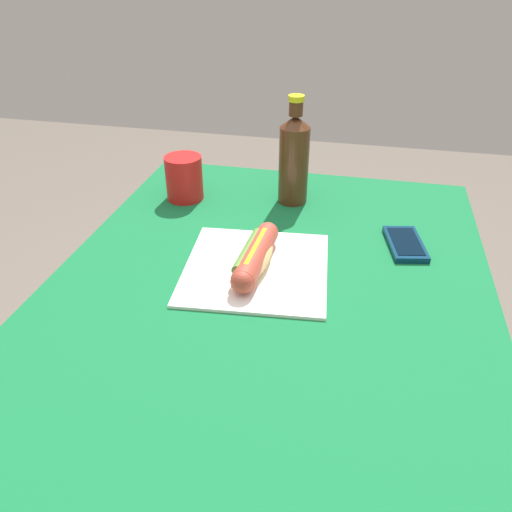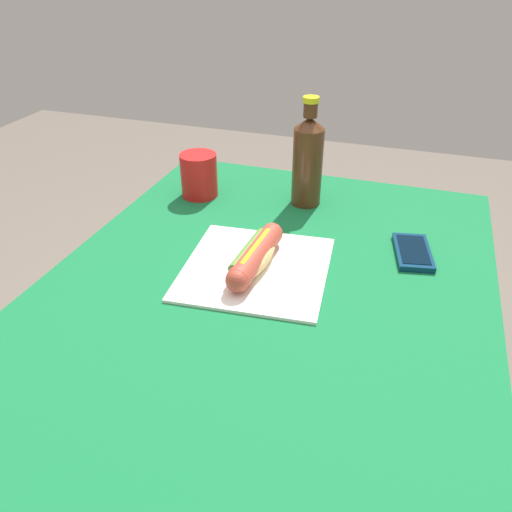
{
  "view_description": "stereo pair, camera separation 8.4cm",
  "coord_description": "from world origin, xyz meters",
  "px_view_note": "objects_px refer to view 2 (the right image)",
  "views": [
    {
      "loc": [
        -0.71,
        -0.14,
        1.3
      ],
      "look_at": [
        0.08,
        0.03,
        0.8
      ],
      "focal_mm": 35.91,
      "sensor_mm": 36.0,
      "label": 1
    },
    {
      "loc": [
        -0.69,
        -0.22,
        1.3
      ],
      "look_at": [
        0.08,
        0.03,
        0.8
      ],
      "focal_mm": 35.91,
      "sensor_mm": 36.0,
      "label": 2
    }
  ],
  "objects_px": {
    "soda_bottle": "(308,160)",
    "drinking_cup": "(199,175)",
    "hot_dog": "(256,256)",
    "cell_phone": "(413,252)"
  },
  "relations": [
    {
      "from": "hot_dog",
      "to": "drinking_cup",
      "type": "xyz_separation_m",
      "value": [
        0.27,
        0.23,
        0.02
      ]
    },
    {
      "from": "hot_dog",
      "to": "cell_phone",
      "type": "relative_size",
      "value": 1.55
    },
    {
      "from": "soda_bottle",
      "to": "drinking_cup",
      "type": "distance_m",
      "value": 0.26
    },
    {
      "from": "cell_phone",
      "to": "soda_bottle",
      "type": "xyz_separation_m",
      "value": [
        0.16,
        0.26,
        0.1
      ]
    },
    {
      "from": "hot_dog",
      "to": "soda_bottle",
      "type": "xyz_separation_m",
      "value": [
        0.31,
        -0.02,
        0.08
      ]
    },
    {
      "from": "cell_phone",
      "to": "soda_bottle",
      "type": "bearing_deg",
      "value": 58.09
    },
    {
      "from": "drinking_cup",
      "to": "hot_dog",
      "type": "bearing_deg",
      "value": -139.14
    },
    {
      "from": "soda_bottle",
      "to": "hot_dog",
      "type": "bearing_deg",
      "value": 176.11
    },
    {
      "from": "hot_dog",
      "to": "cell_phone",
      "type": "distance_m",
      "value": 0.31
    },
    {
      "from": "cell_phone",
      "to": "drinking_cup",
      "type": "height_order",
      "value": "drinking_cup"
    }
  ]
}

